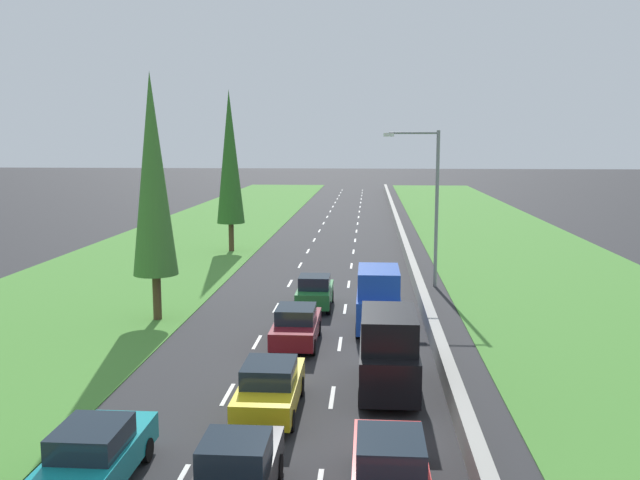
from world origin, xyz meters
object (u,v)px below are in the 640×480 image
(yellow_sedan_centre_lane, at_px, (270,387))
(green_hatchback_centre_lane, at_px, (315,292))
(black_van_right_lane, at_px, (388,352))
(teal_sedan_left_lane, at_px, (94,456))
(street_light_mast, at_px, (431,197))
(black_hatchback_centre_lane, at_px, (237,471))
(maroon_sedan_centre_lane, at_px, (296,325))
(poplar_tree_third, at_px, (230,158))
(poplar_tree_second, at_px, (153,176))
(red_sedan_right_lane_second, at_px, (390,469))
(blue_van_right_lane, at_px, (378,299))

(yellow_sedan_centre_lane, xyz_separation_m, green_hatchback_centre_lane, (0.33, 13.44, 0.02))
(black_van_right_lane, relative_size, teal_sedan_left_lane, 1.09)
(street_light_mast, bearing_deg, black_hatchback_centre_lane, -104.77)
(black_van_right_lane, height_order, maroon_sedan_centre_lane, black_van_right_lane)
(poplar_tree_third, height_order, street_light_mast, poplar_tree_third)
(yellow_sedan_centre_lane, height_order, teal_sedan_left_lane, same)
(teal_sedan_left_lane, xyz_separation_m, poplar_tree_third, (-3.90, 35.87, 6.35))
(poplar_tree_second, relative_size, poplar_tree_third, 0.95)
(black_hatchback_centre_lane, distance_m, street_light_mast, 25.90)
(poplar_tree_third, distance_m, street_light_mast, 18.39)
(black_van_right_lane, distance_m, green_hatchback_centre_lane, 11.94)
(green_hatchback_centre_lane, height_order, poplar_tree_second, poplar_tree_second)
(black_hatchback_centre_lane, relative_size, poplar_tree_second, 0.34)
(black_van_right_lane, distance_m, poplar_tree_third, 31.52)
(yellow_sedan_centre_lane, distance_m, teal_sedan_left_lane, 6.13)
(black_van_right_lane, relative_size, poplar_tree_third, 0.40)
(red_sedan_right_lane_second, distance_m, poplar_tree_third, 38.20)
(teal_sedan_left_lane, relative_size, green_hatchback_centre_lane, 1.15)
(yellow_sedan_centre_lane, bearing_deg, teal_sedan_left_lane, -125.80)
(maroon_sedan_centre_lane, relative_size, poplar_tree_second, 0.39)
(poplar_tree_third, bearing_deg, blue_van_right_lane, -62.62)
(teal_sedan_left_lane, distance_m, poplar_tree_third, 36.64)
(black_hatchback_centre_lane, height_order, blue_van_right_lane, blue_van_right_lane)
(red_sedan_right_lane_second, xyz_separation_m, street_light_mast, (2.97, 24.28, 4.42))
(green_hatchback_centre_lane, xyz_separation_m, poplar_tree_second, (-7.25, -2.82, 5.99))
(black_hatchback_centre_lane, distance_m, black_van_right_lane, 8.39)
(black_hatchback_centre_lane, height_order, street_light_mast, street_light_mast)
(maroon_sedan_centre_lane, distance_m, poplar_tree_third, 25.68)
(blue_van_right_lane, height_order, poplar_tree_second, poplar_tree_second)
(yellow_sedan_centre_lane, relative_size, blue_van_right_lane, 0.92)
(maroon_sedan_centre_lane, bearing_deg, red_sedan_right_lane_second, -74.03)
(black_van_right_lane, xyz_separation_m, poplar_tree_third, (-11.21, 28.89, 5.76))
(maroon_sedan_centre_lane, relative_size, blue_van_right_lane, 0.92)
(green_hatchback_centre_lane, bearing_deg, black_hatchback_centre_lane, -90.87)
(yellow_sedan_centre_lane, distance_m, street_light_mast, 20.74)
(red_sedan_right_lane_second, distance_m, maroon_sedan_centre_lane, 12.78)
(teal_sedan_left_lane, bearing_deg, maroon_sedan_centre_lane, 73.31)
(yellow_sedan_centre_lane, relative_size, maroon_sedan_centre_lane, 1.00)
(maroon_sedan_centre_lane, xyz_separation_m, teal_sedan_left_lane, (-3.64, -12.16, 0.00))
(black_van_right_lane, xyz_separation_m, poplar_tree_second, (-10.64, 8.62, 5.43))
(poplar_tree_third, bearing_deg, street_light_mast, -39.88)
(red_sedan_right_lane_second, bearing_deg, maroon_sedan_centre_lane, 105.97)
(street_light_mast, bearing_deg, maroon_sedan_centre_lane, -118.44)
(yellow_sedan_centre_lane, bearing_deg, maroon_sedan_centre_lane, 89.54)
(maroon_sedan_centre_lane, distance_m, poplar_tree_second, 9.84)
(yellow_sedan_centre_lane, bearing_deg, black_hatchback_centre_lane, -89.55)
(poplar_tree_second, bearing_deg, teal_sedan_left_lane, -77.93)
(green_hatchback_centre_lane, height_order, street_light_mast, street_light_mast)
(black_hatchback_centre_lane, relative_size, black_van_right_lane, 0.80)
(teal_sedan_left_lane, xyz_separation_m, street_light_mast, (10.14, 24.14, 4.42))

